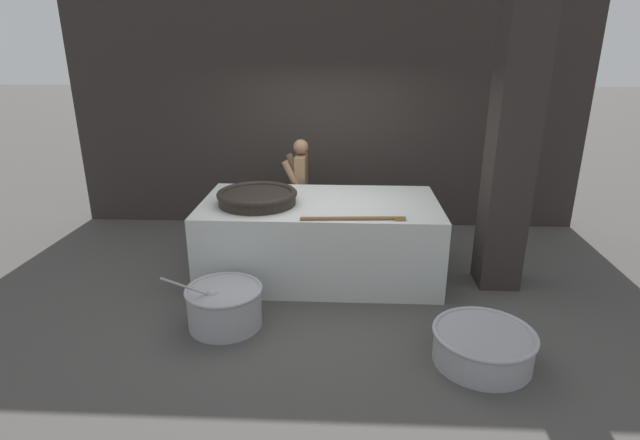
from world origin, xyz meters
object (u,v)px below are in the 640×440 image
object	(u,v)px
giant_wok_near	(257,197)
prep_bowl_vegetables	(224,305)
cook	(301,188)
prep_bowl_meat	(483,345)

from	to	relation	value
giant_wok_near	prep_bowl_vegetables	size ratio (longest dim) A/B	1.09
cook	prep_bowl_meat	world-z (taller)	cook
prep_bowl_vegetables	prep_bowl_meat	distance (m)	2.54
prep_bowl_vegetables	prep_bowl_meat	world-z (taller)	prep_bowl_vegetables
cook	prep_bowl_vegetables	xyz separation A→B (m)	(-0.59, -2.36, -0.58)
giant_wok_near	prep_bowl_vegetables	xyz separation A→B (m)	(-0.18, -1.15, -0.81)
prep_bowl_vegetables	prep_bowl_meat	bearing A→B (deg)	-11.75
cook	giant_wok_near	bearing A→B (deg)	72.27
prep_bowl_meat	prep_bowl_vegetables	bearing A→B (deg)	168.25
cook	prep_bowl_meat	bearing A→B (deg)	124.48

